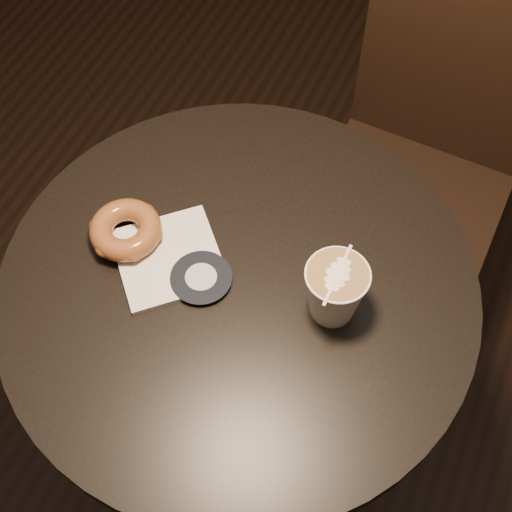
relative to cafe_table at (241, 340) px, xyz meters
name	(u,v)px	position (x,y,z in m)	size (l,w,h in m)	color
cafe_table	(241,340)	(0.00, 0.00, 0.00)	(0.70, 0.70, 0.75)	black
chair	(429,141)	(0.16, 0.57, -0.01)	(0.39, 0.39, 0.96)	black
pastry_bag	(169,258)	(-0.11, -0.01, 0.20)	(0.15, 0.15, 0.01)	silver
doughnut	(126,230)	(-0.18, 0.00, 0.22)	(0.11, 0.11, 0.03)	brown
latte_cup	(335,292)	(0.14, 0.01, 0.25)	(0.09, 0.09, 0.10)	white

